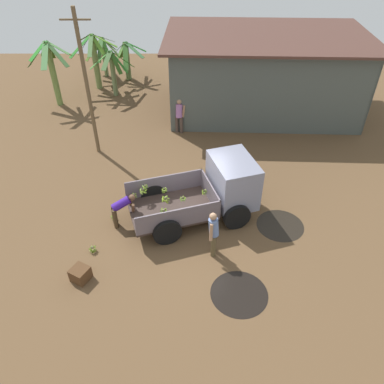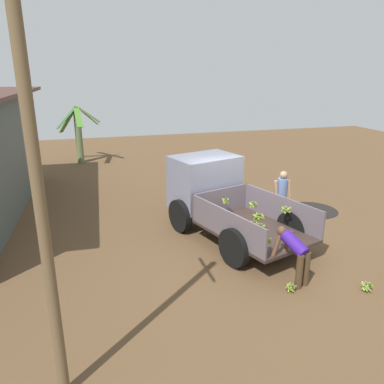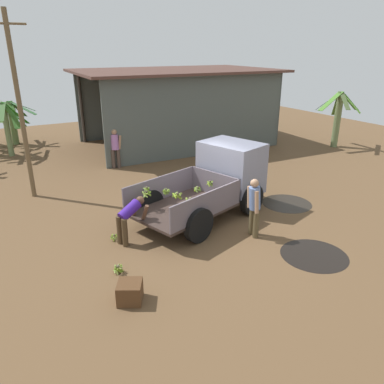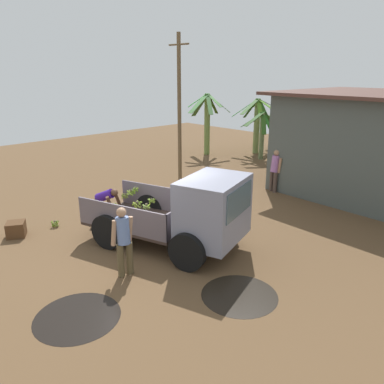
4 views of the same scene
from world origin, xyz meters
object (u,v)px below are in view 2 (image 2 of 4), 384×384
Objects in this scene: person_worker_loading at (294,251)px; banana_bunch_on_ground_0 at (367,286)px; banana_bunch_on_ground_1 at (291,287)px; utility_pole at (38,192)px; person_foreground_visitor at (282,195)px; cargo_truck at (214,192)px.

person_worker_loading is 1.65m from banana_bunch_on_ground_0.
person_worker_loading reaches higher than banana_bunch_on_ground_1.
utility_pole is 24.48× the size of banana_bunch_on_ground_0.
person_foreground_visitor is at bearing -42.90° from person_worker_loading.
person_worker_loading is at bearing -69.27° from utility_pole.
cargo_truck reaches higher than person_worker_loading.
person_worker_loading reaches higher than banana_bunch_on_ground_0.
utility_pole is 6.85m from banana_bunch_on_ground_0.
cargo_truck is 19.12× the size of banana_bunch_on_ground_0.
banana_bunch_on_ground_1 is at bearing -72.44° from utility_pole.
banana_bunch_on_ground_0 is at bearing -140.04° from person_worker_loading.
cargo_truck is at bearing 25.87° from banana_bunch_on_ground_0.
cargo_truck is 19.56× the size of banana_bunch_on_ground_1.
utility_pole is 5.62m from person_worker_loading.
person_foreground_visitor is 3.87m from banana_bunch_on_ground_1.
utility_pole reaches higher than person_foreground_visitor.
banana_bunch_on_ground_1 is (0.42, 1.56, -0.01)m from banana_bunch_on_ground_0.
utility_pole is at bearing 107.56° from banana_bunch_on_ground_1.
cargo_truck is 3.98× the size of person_worker_loading.
cargo_truck is 2.81× the size of person_foreground_visitor.
utility_pole is (-5.17, 4.07, 2.00)m from cargo_truck.
utility_pole is at bearing -43.76° from person_foreground_visitor.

